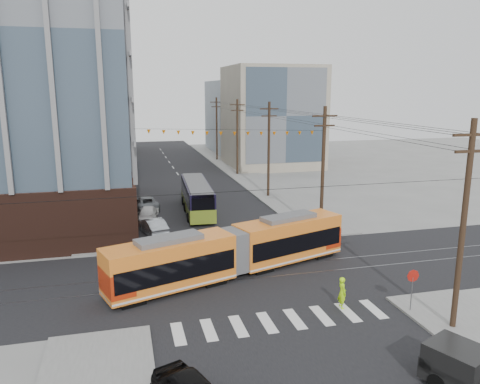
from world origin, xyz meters
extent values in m
plane|color=slate|center=(0.00, 0.00, 0.00)|extent=(160.00, 160.00, 0.00)
cube|color=#8C99A5|center=(-17.00, 52.00, 9.00)|extent=(18.00, 16.00, 18.00)
cube|color=gray|center=(16.00, 48.00, 8.00)|extent=(14.00, 14.00, 16.00)
cube|color=gray|center=(-14.00, 72.00, 10.00)|extent=(16.00, 18.00, 20.00)
cube|color=#8C99A5|center=(18.00, 68.00, 7.00)|extent=(16.00, 16.00, 14.00)
cylinder|color=black|center=(8.50, -6.00, 5.50)|extent=(0.30, 0.30, 11.00)
cylinder|color=black|center=(8.50, 56.00, 5.50)|extent=(0.30, 0.30, 11.00)
imported|color=#9CA2AA|center=(-5.63, 14.54, 0.73)|extent=(2.51, 4.64, 1.45)
imported|color=silver|center=(-5.71, 19.89, 0.61)|extent=(2.42, 4.47, 1.23)
imported|color=slate|center=(-5.84, 23.65, 0.71)|extent=(2.88, 5.34, 1.42)
imported|color=#B2FF0E|center=(3.91, -2.35, 0.93)|extent=(0.46, 0.69, 1.87)
cube|color=slate|center=(8.30, 11.90, 0.37)|extent=(1.54, 3.75, 0.73)
camera|label=1|loc=(-7.94, -25.08, 12.33)|focal=35.00mm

